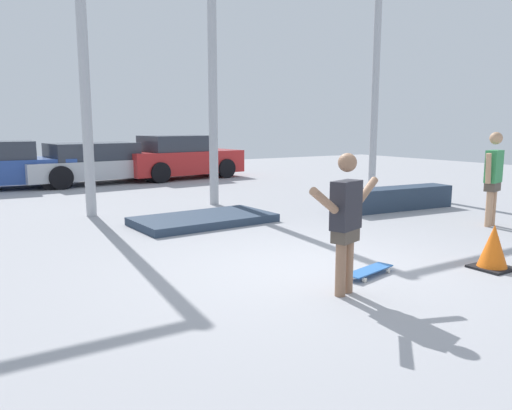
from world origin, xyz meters
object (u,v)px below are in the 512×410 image
at_px(grind_box, 396,198).
at_px(parked_car_silver, 97,164).
at_px(skateboarder, 346,217).
at_px(traffic_cone, 493,247).
at_px(bystander, 493,175).
at_px(manual_pad, 204,219).
at_px(parked_car_red, 180,158).
at_px(skateboard, 369,271).

relative_size(grind_box, parked_car_silver, 0.57).
distance_m(skateboarder, traffic_cone, 2.31).
height_order(grind_box, bystander, bystander).
height_order(manual_pad, parked_car_red, parked_car_red).
xyz_separation_m(manual_pad, parked_car_red, (2.81, 7.52, 0.62)).
distance_m(skateboarder, grind_box, 5.83).
relative_size(grind_box, manual_pad, 1.07).
height_order(bystander, traffic_cone, bystander).
distance_m(parked_car_red, traffic_cone, 12.15).
relative_size(skateboard, manual_pad, 0.32).
relative_size(grind_box, traffic_cone, 4.73).
bearing_deg(grind_box, skateboarder, -142.76).
bearing_deg(manual_pad, bystander, -34.72).
distance_m(parked_car_silver, traffic_cone, 12.22).
distance_m(manual_pad, bystander, 5.23).
bearing_deg(parked_car_red, skateboarder, -111.22).
xyz_separation_m(parked_car_silver, traffic_cone, (1.76, -12.09, -0.34)).
bearing_deg(traffic_cone, parked_car_silver, 98.29).
xyz_separation_m(manual_pad, parked_car_silver, (0.02, 7.51, 0.54)).
relative_size(bystander, traffic_cone, 2.94).
bearing_deg(manual_pad, skateboarder, -95.83).
xyz_separation_m(skateboarder, grind_box, (4.61, 3.51, -0.60)).
xyz_separation_m(grind_box, parked_car_red, (-1.36, 8.32, 0.46)).
height_order(skateboarder, skateboard, skateboarder).
relative_size(skateboard, parked_car_red, 0.19).
relative_size(skateboarder, skateboard, 1.90).
bearing_deg(parked_car_silver, traffic_cone, -87.54).
bearing_deg(parked_car_silver, grind_box, -69.30).
height_order(manual_pad, parked_car_silver, parked_car_silver).
xyz_separation_m(skateboard, traffic_cone, (1.52, -0.61, 0.21)).
bearing_deg(manual_pad, grind_box, -10.86).
distance_m(bystander, traffic_cone, 3.03).
distance_m(grind_box, bystander, 2.25).
xyz_separation_m(skateboard, parked_car_red, (2.55, 11.49, 0.63)).
bearing_deg(bystander, grind_box, -102.69).
xyz_separation_m(grind_box, parked_car_silver, (-4.15, 8.31, 0.38)).
xyz_separation_m(skateboard, bystander, (3.98, 1.03, 0.86)).
distance_m(grind_box, traffic_cone, 4.47).
bearing_deg(manual_pad, traffic_cone, -68.71).
bearing_deg(skateboard, parked_car_red, 64.71).
relative_size(parked_car_silver, traffic_cone, 8.28).
distance_m(skateboard, traffic_cone, 1.65).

